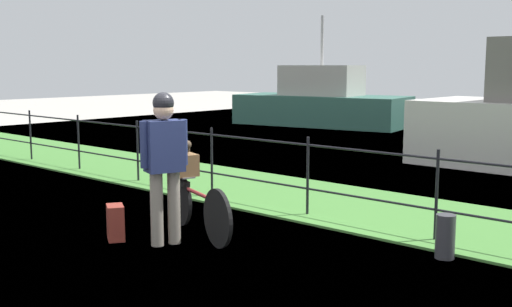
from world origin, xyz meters
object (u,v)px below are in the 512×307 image
Objects in this scene: bicycle_main at (197,206)px; cyclist_person at (164,155)px; backpack_on_paving at (115,222)px; mooring_bollard at (445,237)px; moored_boat_mid at (321,103)px; terrier_dog at (184,148)px; wooden_crate at (183,165)px.

cyclist_person reaches higher than bicycle_main.
backpack_on_paving is 3.60m from mooring_bollard.
moored_boat_mid is (-6.97, 12.45, -0.28)m from cyclist_person.
bicycle_main is 2.77m from mooring_bollard.
cyclist_person is at bearing -58.71° from terrier_dog.
wooden_crate is (-0.38, 0.13, 0.44)m from bicycle_main.
cyclist_person is at bearing -57.46° from wooden_crate.
bicycle_main is 4.86× the size of wooden_crate.
cyclist_person is (0.01, -0.48, 0.66)m from bicycle_main.
bicycle_main is 0.75m from terrier_dog.
terrier_dog is 0.81× the size of backpack_on_paving.
terrier_dog reaches higher than wooden_crate.
moored_boat_mid is (-6.60, 11.85, -0.26)m from terrier_dog.
bicycle_main is at bearing -19.21° from wooden_crate.
wooden_crate is at bearing 122.54° from cyclist_person.
cyclist_person is 14.27m from moored_boat_mid.
backpack_on_paving is (-0.56, -0.74, -0.15)m from bicycle_main.
bicycle_main is at bearing 83.77° from backpack_on_paving.
moored_boat_mid reaches higher than bicycle_main.
cyclist_person is 3.08m from mooring_bollard.
wooden_crate is 3.12m from mooring_bollard.
mooring_bollard is at bearing 18.56° from wooden_crate.
wooden_crate is 1.07m from backpack_on_paving.
wooden_crate is 1.05× the size of terrier_dog.
mooring_bollard is (2.91, 0.98, -0.55)m from wooden_crate.
wooden_crate is 0.74× the size of mooring_bollard.
moored_boat_mid is at bearing 119.05° from wooden_crate.
wooden_crate is at bearing 109.09° from backpack_on_paving.
cyclist_person reaches higher than backpack_on_paving.
bicycle_main is 0.59m from wooden_crate.
backpack_on_paving is 14.24m from moored_boat_mid.
backpack_on_paving is (-0.18, -0.88, -0.58)m from wooden_crate.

